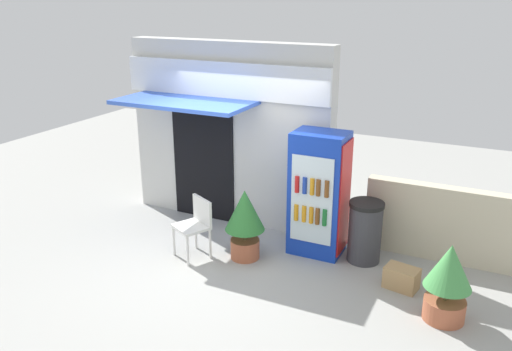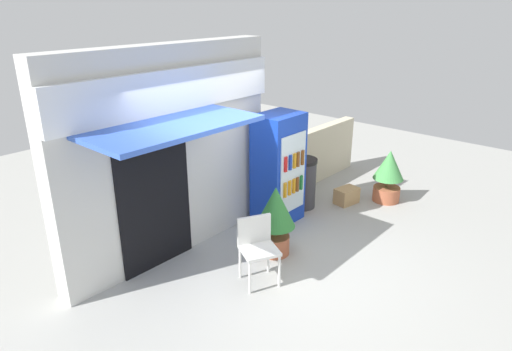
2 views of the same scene
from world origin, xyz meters
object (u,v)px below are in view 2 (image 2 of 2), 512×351
(plastic_chair, at_px, (257,244))
(potted_plant_near_shop, at_px, (275,215))
(trash_bin, at_px, (302,183))
(cardboard_box, at_px, (347,196))
(drink_cooler, at_px, (279,169))
(potted_plant_curbside, at_px, (388,173))

(plastic_chair, xyz_separation_m, potted_plant_near_shop, (0.67, 0.25, 0.10))
(potted_plant_near_shop, height_order, trash_bin, potted_plant_near_shop)
(plastic_chair, relative_size, cardboard_box, 2.08)
(plastic_chair, xyz_separation_m, trash_bin, (2.25, 0.91, -0.08))
(plastic_chair, height_order, cardboard_box, plastic_chair)
(plastic_chair, height_order, trash_bin, trash_bin)
(potted_plant_near_shop, bearing_deg, drink_cooler, 36.51)
(potted_plant_near_shop, xyz_separation_m, potted_plant_curbside, (2.81, -0.35, -0.08))
(trash_bin, relative_size, cardboard_box, 2.13)
(potted_plant_curbside, bearing_deg, drink_cooler, 152.62)
(drink_cooler, xyz_separation_m, trash_bin, (0.70, 0.02, -0.46))
(potted_plant_near_shop, bearing_deg, trash_bin, 22.89)
(drink_cooler, xyz_separation_m, potted_plant_curbside, (1.94, -1.00, -0.37))
(drink_cooler, xyz_separation_m, plastic_chair, (-1.55, -0.89, -0.39))
(drink_cooler, relative_size, potted_plant_near_shop, 1.75)
(drink_cooler, relative_size, potted_plant_curbside, 1.89)
(potted_plant_curbside, relative_size, trash_bin, 1.08)
(drink_cooler, bearing_deg, trash_bin, 1.47)
(trash_bin, bearing_deg, cardboard_box, -39.72)
(drink_cooler, bearing_deg, plastic_chair, -150.00)
(drink_cooler, height_order, potted_plant_near_shop, drink_cooler)
(potted_plant_curbside, bearing_deg, potted_plant_near_shop, 172.81)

